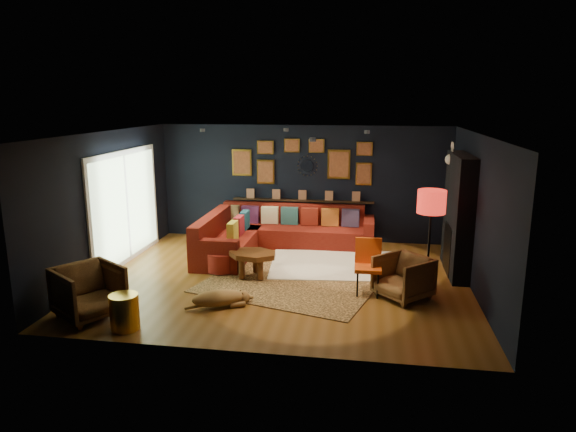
# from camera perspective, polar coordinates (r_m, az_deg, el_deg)

# --- Properties ---
(floor) EXTENTS (6.50, 6.50, 0.00)m
(floor) POSITION_cam_1_polar(r_m,az_deg,el_deg) (9.28, -0.57, -7.04)
(floor) COLOR brown
(floor) RESTS_ON ground
(room_walls) EXTENTS (6.50, 6.50, 6.50)m
(room_walls) POSITION_cam_1_polar(r_m,az_deg,el_deg) (8.87, -0.60, 2.69)
(room_walls) COLOR black
(room_walls) RESTS_ON ground
(sectional) EXTENTS (3.41, 2.69, 0.86)m
(sectional) POSITION_cam_1_polar(r_m,az_deg,el_deg) (10.99, -2.17, -2.10)
(sectional) COLOR maroon
(sectional) RESTS_ON ground
(ledge) EXTENTS (3.20, 0.12, 0.04)m
(ledge) POSITION_cam_1_polar(r_m,az_deg,el_deg) (11.60, 1.62, 1.73)
(ledge) COLOR black
(ledge) RESTS_ON room_walls
(gallery_wall) EXTENTS (3.15, 0.04, 1.02)m
(gallery_wall) POSITION_cam_1_polar(r_m,az_deg,el_deg) (11.50, 1.61, 6.12)
(gallery_wall) COLOR gold
(gallery_wall) RESTS_ON room_walls
(sunburst_mirror) EXTENTS (0.47, 0.16, 0.47)m
(sunburst_mirror) POSITION_cam_1_polar(r_m,az_deg,el_deg) (11.50, 2.17, 5.57)
(sunburst_mirror) COLOR silver
(sunburst_mirror) RESTS_ON room_walls
(fireplace) EXTENTS (0.31, 1.60, 2.20)m
(fireplace) POSITION_cam_1_polar(r_m,az_deg,el_deg) (9.88, 18.31, -0.29)
(fireplace) COLOR black
(fireplace) RESTS_ON ground
(deer_head) EXTENTS (0.50, 0.28, 0.45)m
(deer_head) POSITION_cam_1_polar(r_m,az_deg,el_deg) (10.21, 18.54, 5.97)
(deer_head) COLOR white
(deer_head) RESTS_ON fireplace
(sliding_door) EXTENTS (0.06, 2.80, 2.20)m
(sliding_door) POSITION_cam_1_polar(r_m,az_deg,el_deg) (10.53, -17.55, 0.98)
(sliding_door) COLOR white
(sliding_door) RESTS_ON ground
(ceiling_spots) EXTENTS (3.30, 2.50, 0.06)m
(ceiling_spots) POSITION_cam_1_polar(r_m,az_deg,el_deg) (9.54, 0.20, 9.26)
(ceiling_spots) COLOR black
(ceiling_spots) RESTS_ON room_walls
(shag_rug) EXTENTS (2.68, 2.07, 0.03)m
(shag_rug) POSITION_cam_1_polar(r_m,az_deg,el_deg) (10.04, 5.39, -5.43)
(shag_rug) COLOR white
(shag_rug) RESTS_ON ground
(leopard_rug) EXTENTS (3.34, 2.78, 0.02)m
(leopard_rug) POSITION_cam_1_polar(r_m,az_deg,el_deg) (8.98, -0.01, -7.68)
(leopard_rug) COLOR tan
(leopard_rug) RESTS_ON ground
(coffee_table) EXTENTS (1.00, 0.82, 0.45)m
(coffee_table) POSITION_cam_1_polar(r_m,az_deg,el_deg) (9.25, -3.92, -4.56)
(coffee_table) COLOR #562C11
(coffee_table) RESTS_ON shag_rug
(pouf) EXTENTS (0.52, 0.52, 0.34)m
(pouf) POSITION_cam_1_polar(r_m,az_deg,el_deg) (9.66, -7.44, -5.05)
(pouf) COLOR maroon
(pouf) RESTS_ON shag_rug
(armchair_left) EXTENTS (1.12, 1.14, 0.87)m
(armchair_left) POSITION_cam_1_polar(r_m,az_deg,el_deg) (8.15, -21.27, -7.60)
(armchair_left) COLOR #A56933
(armchair_left) RESTS_ON ground
(armchair_right) EXTENTS (1.03, 1.03, 0.77)m
(armchair_right) POSITION_cam_1_polar(r_m,az_deg,el_deg) (8.53, 12.69, -6.44)
(armchair_right) COLOR #A56933
(armchair_right) RESTS_ON ground
(gold_stool) EXTENTS (0.40, 0.40, 0.51)m
(gold_stool) POSITION_cam_1_polar(r_m,az_deg,el_deg) (7.65, -17.71, -10.12)
(gold_stool) COLOR gold
(gold_stool) RESTS_ON ground
(orange_chair) EXTENTS (0.44, 0.44, 0.92)m
(orange_chair) POSITION_cam_1_polar(r_m,az_deg,el_deg) (8.59, 8.88, -5.02)
(orange_chair) COLOR black
(orange_chair) RESTS_ON ground
(floor_lamp) EXTENTS (0.47, 0.47, 1.71)m
(floor_lamp) POSITION_cam_1_polar(r_m,az_deg,el_deg) (8.79, 15.64, 1.09)
(floor_lamp) COLOR black
(floor_lamp) RESTS_ON ground
(dog) EXTENTS (1.22, 0.95, 0.35)m
(dog) POSITION_cam_1_polar(r_m,az_deg,el_deg) (8.12, -7.81, -8.72)
(dog) COLOR #A4703C
(dog) RESTS_ON leopard_rug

